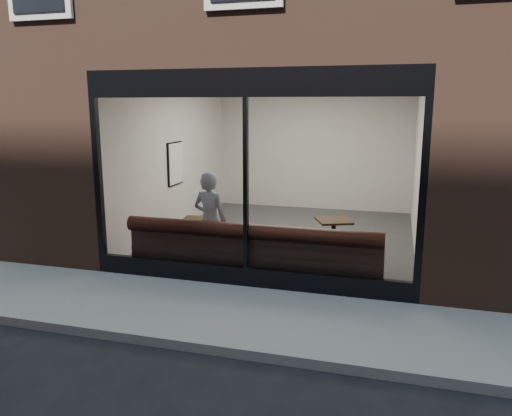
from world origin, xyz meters
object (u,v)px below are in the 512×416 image
(cafe_table_left, at_px, (198,220))
(cafe_table_right, at_px, (334,221))
(cafe_chair_left, at_px, (203,226))
(banquette, at_px, (254,264))
(person, at_px, (210,221))

(cafe_table_left, relative_size, cafe_table_right, 0.98)
(cafe_table_right, bearing_deg, cafe_chair_left, 162.30)
(banquette, distance_m, person, 1.02)
(cafe_chair_left, bearing_deg, person, 125.71)
(cafe_table_right, xyz_separation_m, cafe_chair_left, (-2.77, 0.88, -0.50))
(cafe_table_left, distance_m, cafe_table_right, 2.34)
(banquette, height_order, cafe_chair_left, banquette)
(cafe_table_left, xyz_separation_m, cafe_table_right, (2.27, 0.58, 0.00))
(person, xyz_separation_m, cafe_chair_left, (-0.86, 1.82, -0.58))
(person, relative_size, cafe_table_right, 2.98)
(cafe_table_right, height_order, cafe_chair_left, cafe_table_right)
(person, relative_size, cafe_table_left, 3.04)
(banquette, bearing_deg, cafe_chair_left, 129.51)
(person, relative_size, cafe_chair_left, 3.97)
(person, height_order, cafe_chair_left, person)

